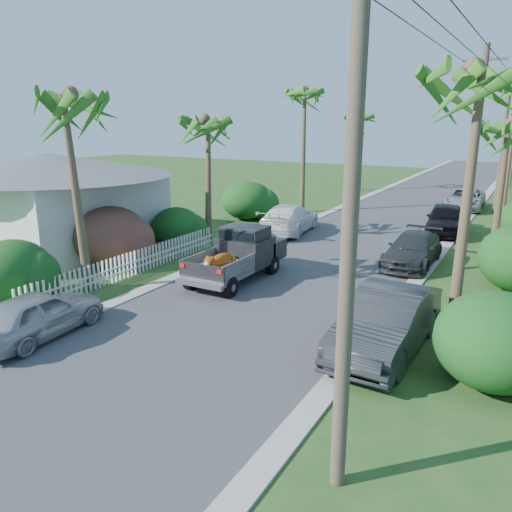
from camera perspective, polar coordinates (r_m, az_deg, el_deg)
The scene contains 27 objects.
ground at distance 13.65m, azimuth -10.60°, elevation -11.83°, with size 120.00×120.00×0.00m, color #22491B.
road at distance 35.63m, azimuth 16.15°, elevation 4.76°, with size 8.00×100.00×0.02m, color #38383A.
curb_left at distance 36.83m, azimuth 9.63°, elevation 5.51°, with size 0.60×100.00×0.06m, color #A5A39E.
curb_right at distance 34.91m, azimuth 23.02°, elevation 3.97°, with size 0.60×100.00×0.06m, color #A5A39E.
pickup_truck at distance 19.92m, azimuth -1.69°, elevation 0.30°, with size 1.98×5.12×2.06m.
parked_car_rn at distance 14.12m, azimuth 14.66°, elevation -7.32°, with size 1.81×5.18×1.71m, color #2A2D2F.
parked_car_rm at distance 22.76m, azimuth 17.47°, elevation 0.66°, with size 1.92×4.73×1.37m, color #2A2D2E.
parked_car_rf at distance 29.64m, azimuth 20.82°, elevation 3.94°, with size 1.95×4.85×1.65m, color black.
parked_car_rd at distance 38.50m, azimuth 22.79°, elevation 6.00°, with size 2.40×5.20×1.44m, color #AFB1B6.
parked_car_ln at distance 15.89m, azimuth -23.65°, elevation -6.16°, with size 1.65×4.11×1.40m, color #A7A9AE.
parked_car_lf at distance 28.15m, azimuth 3.81°, elevation 4.27°, with size 2.22×5.45×1.58m, color white.
palm_l_a at distance 18.73m, azimuth -20.81°, elevation 16.71°, with size 4.40×4.40×8.20m.
palm_l_b at distance 25.83m, azimuth -5.65°, elevation 15.20°, with size 4.40×4.40×7.40m.
palm_l_c at distance 34.21m, azimuth 5.61°, elevation 18.17°, with size 4.40×4.40×9.20m.
palm_l_d at distance 45.54m, azimuth 11.38°, elevation 15.38°, with size 4.40×4.40×7.70m.
palm_r_a at distance 15.31m, azimuth 24.37°, elevation 18.74°, with size 4.40×4.40×8.70m.
palm_r_b at distance 24.20m, azimuth 26.96°, elevation 13.20°, with size 4.40×4.40×7.20m.
shrub_l_a at distance 19.23m, azimuth -26.20°, elevation -1.58°, with size 2.60×2.86×2.20m, color #13441A.
shrub_l_b at distance 22.45m, azimuth -16.27°, elevation 2.17°, with size 3.00×3.30×2.60m, color #9F1638.
shrub_l_c at distance 25.13m, azimuth -9.08°, elevation 3.26°, with size 2.40×2.64×2.00m, color #13441A.
shrub_l_d at distance 31.92m, azimuth -0.97°, elevation 6.36°, with size 3.20×3.52×2.40m, color #13441A.
shrub_r_a at distance 13.16m, azimuth 25.66°, elevation -8.70°, with size 2.80×3.08×2.30m, color #13441A.
picket_fence at distance 21.06m, azimuth -13.63°, elevation -0.73°, with size 0.10×11.00×1.00m, color white.
house_left at distance 26.82m, azimuth -22.72°, elevation 5.46°, with size 9.00×8.00×4.60m.
utility_pole_a at distance 7.72m, azimuth 10.67°, elevation 3.33°, with size 1.60×0.26×9.00m.
utility_pole_b at distance 22.35m, azimuth 23.65°, elevation 10.04°, with size 1.60×0.26×9.00m.
utility_pole_c at distance 37.27m, azimuth 26.36°, elevation 11.36°, with size 1.60×0.26×9.00m.
Camera 1 is at (8.02, -9.16, 6.17)m, focal length 35.00 mm.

